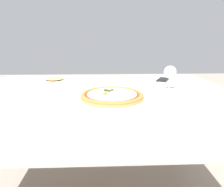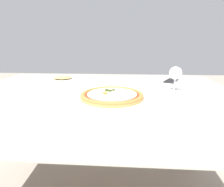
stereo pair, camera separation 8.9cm
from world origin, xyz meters
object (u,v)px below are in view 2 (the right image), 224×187
pizza_plate (112,96)px  side_plate (63,79)px  cell_phone (171,81)px  wine_glass_far_left (175,74)px  dining_table (100,108)px  fork (36,95)px

pizza_plate → side_plate: pizza_plate is taller
cell_phone → side_plate: 0.77m
pizza_plate → wine_glass_far_left: wine_glass_far_left is taller
dining_table → side_plate: side_plate is taller
pizza_plate → fork: (-0.40, 0.05, -0.01)m
pizza_plate → fork: size_ratio=2.09×
fork → wine_glass_far_left: (0.74, 0.15, 0.09)m
wine_glass_far_left → side_plate: 0.77m
dining_table → wine_glass_far_left: (0.41, 0.11, 0.17)m
wine_glass_far_left → side_plate: size_ratio=0.62×
dining_table → fork: bearing=-173.4°
wine_glass_far_left → side_plate: wine_glass_far_left is taller
pizza_plate → side_plate: bearing=131.1°
dining_table → side_plate: bearing=131.5°
dining_table → fork: fork is taller
pizza_plate → cell_phone: 0.58m
fork → side_plate: side_plate is taller
fork → cell_phone: (0.78, 0.40, 0.00)m
wine_glass_far_left → cell_phone: bearing=80.2°
wine_glass_far_left → side_plate: (-0.72, 0.25, -0.08)m
dining_table → pizza_plate: pizza_plate is taller
pizza_plate → cell_phone: size_ratio=2.22×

